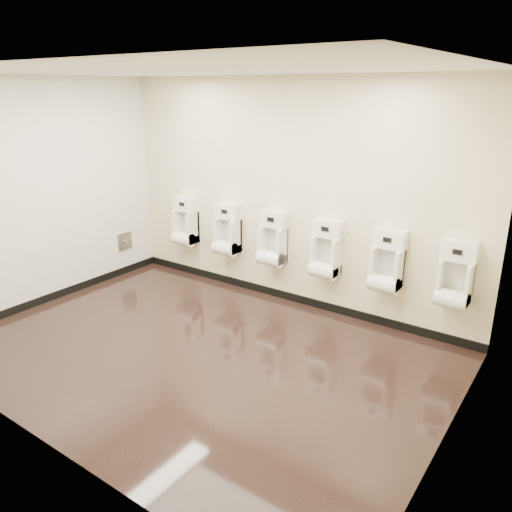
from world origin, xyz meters
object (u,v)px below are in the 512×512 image
(urinal_3, at_px, (326,253))
(urinal_0, at_px, (185,225))
(urinal_2, at_px, (273,243))
(urinal_4, at_px, (387,266))
(urinal_1, at_px, (227,233))
(urinal_5, at_px, (455,280))
(access_panel, at_px, (125,241))

(urinal_3, bearing_deg, urinal_0, 180.00)
(urinal_2, relative_size, urinal_4, 1.00)
(urinal_2, height_order, urinal_4, same)
(urinal_3, bearing_deg, urinal_1, 180.00)
(urinal_2, bearing_deg, urinal_3, 0.00)
(urinal_1, xyz_separation_m, urinal_4, (2.25, 0.00, 0.00))
(urinal_3, bearing_deg, urinal_5, 0.00)
(access_panel, distance_m, urinal_3, 3.14)
(urinal_4, bearing_deg, urinal_3, 180.00)
(urinal_4, distance_m, urinal_5, 0.73)
(urinal_0, distance_m, urinal_2, 1.50)
(urinal_0, relative_size, urinal_1, 1.00)
(urinal_2, bearing_deg, urinal_0, 180.00)
(urinal_0, height_order, urinal_3, same)
(access_panel, distance_m, urinal_1, 1.68)
(urinal_3, bearing_deg, access_panel, -172.13)
(urinal_5, bearing_deg, urinal_0, 180.00)
(access_panel, bearing_deg, urinal_4, 6.35)
(access_panel, bearing_deg, urinal_2, 10.37)
(access_panel, relative_size, urinal_1, 0.37)
(urinal_2, bearing_deg, urinal_4, 0.00)
(access_panel, distance_m, urinal_4, 3.89)
(access_panel, height_order, urinal_5, urinal_5)
(urinal_2, xyz_separation_m, urinal_5, (2.24, 0.00, 0.00))
(access_panel, relative_size, urinal_5, 0.37)
(urinal_4, xyz_separation_m, urinal_5, (0.73, 0.00, 0.00))
(urinal_2, relative_size, urinal_5, 1.00)
(urinal_0, distance_m, urinal_4, 3.02)
(urinal_1, xyz_separation_m, urinal_5, (2.98, 0.00, 0.00))
(urinal_1, xyz_separation_m, urinal_3, (1.50, 0.00, 0.00))
(access_panel, relative_size, urinal_0, 0.37)
(urinal_0, bearing_deg, access_panel, -152.89)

